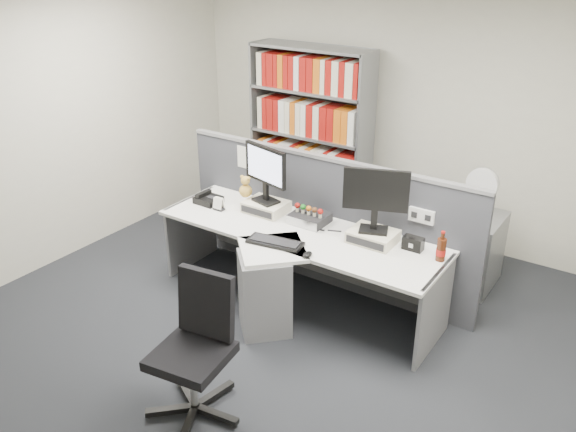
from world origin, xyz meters
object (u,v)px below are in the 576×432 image
Objects in this scene: speaker at (413,243)px; cola_bottle at (441,250)px; keyboard at (275,242)px; mouse at (307,254)px; office_chair at (197,343)px; desk_phone at (208,199)px; desktop_pc at (309,218)px; monitor_left at (265,169)px; shelving_unit at (310,138)px; desk_calendar at (219,205)px; desk at (284,267)px; filing_cabinet at (473,251)px; desk_fan at (482,187)px; monitor_right at (376,195)px.

cola_bottle is (0.25, -0.05, 0.04)m from speaker.
keyboard is at bearing -158.19° from cola_bottle.
mouse is 1.19m from office_chair.
desk_phone reaches higher than keyboard.
desktop_pc is 1.22m from cola_bottle.
desktop_pc is 0.51m from keyboard.
cola_bottle is (1.24, 0.50, 0.08)m from keyboard.
monitor_left is at bearing 146.16° from mouse.
shelving_unit is (-1.22, 1.99, 0.24)m from mouse.
desk_calendar is 0.06× the size of shelving_unit.
shelving_unit reaches higher than keyboard.
cola_bottle is (1.22, 0.39, 0.36)m from desk.
desk_calendar reaches higher than filing_cabinet.
desktop_pc is 0.66× the size of desk_fan.
office_chair is (-0.15, -1.16, -0.20)m from mouse.
desk_calendar is at bearing -149.16° from desk_fan.
desk_calendar is (-0.39, -0.21, -0.37)m from monitor_left.
desk_phone is (-1.37, 0.38, 0.02)m from mouse.
speaker reaches higher than mouse.
desk is 0.91m from monitor_left.
desk_calendar is 2.09m from cola_bottle.
desktop_pc is 1.58m from desk_fan.
shelving_unit reaches higher than monitor_right.
monitor_left is 1.48m from speaker.
desk_calendar is (-1.49, -0.21, -0.37)m from monitor_right.
desk is 4.79× the size of monitor_right.
office_chair is (-0.80, -1.75, -0.24)m from speaker.
monitor_left is 0.76× the size of filing_cabinet.
monitor_left is at bearing -180.00° from monitor_right.
keyboard is 0.70× the size of filing_cabinet.
office_chair reaches higher than desk.
desk_phone is 2.03m from speaker.
speaker reaches higher than desk_phone.
desk_phone is 0.11× the size of shelving_unit.
speaker is (1.43, 0.06, -0.36)m from monitor_left.
cola_bottle is (0.90, 0.53, 0.08)m from mouse.
desk is at bearing -12.93° from desk_phone.
monitor_right is at bearing -119.16° from filing_cabinet.
filing_cabinet is (1.67, 1.02, -0.79)m from monitor_left.
monitor_left is at bearing 132.32° from keyboard.
monitor_right is at bearing -43.69° from shelving_unit.
desk_phone is 2.28m from cola_bottle.
keyboard is at bearing -101.35° from desk.
mouse is at bearing -33.84° from monitor_left.
desk_calendar is 2.41m from desk_fan.
keyboard is 1.23m from office_chair.
mouse is at bearing -59.54° from desktop_pc.
shelving_unit is at bearing 114.22° from keyboard.
cola_bottle is at bearing 17.79° from desk.
office_chair reaches higher than speaker.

